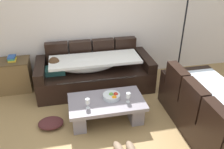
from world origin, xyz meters
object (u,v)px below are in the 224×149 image
object	(u,v)px
couch_along_wall	(93,73)
book_stack_on_cabinet	(12,59)
fruit_bowl	(112,96)
pair_of_shoes	(125,148)
crumpled_garment	(51,123)
side_cabinet	(12,76)
floor_lamp	(183,27)
wine_glass_near_right	(128,96)
couch_near_window	(213,114)
coffee_table	(107,108)
wine_glass_near_left	(88,102)

from	to	relation	value
couch_along_wall	book_stack_on_cabinet	xyz separation A→B (m)	(-1.50, 0.22, 0.35)
fruit_bowl	pair_of_shoes	bearing A→B (deg)	-88.28
pair_of_shoes	crumpled_garment	world-z (taller)	crumpled_garment
fruit_bowl	crumpled_garment	bearing A→B (deg)	-178.67
side_cabinet	floor_lamp	size ratio (longest dim) A/B	0.37
wine_glass_near_right	floor_lamp	world-z (taller)	floor_lamp
pair_of_shoes	wine_glass_near_right	bearing A→B (deg)	71.53
fruit_bowl	wine_glass_near_right	size ratio (longest dim) A/B	1.69
couch_near_window	fruit_bowl	bearing A→B (deg)	64.94
book_stack_on_cabinet	floor_lamp	size ratio (longest dim) A/B	0.10
wine_glass_near_right	floor_lamp	size ratio (longest dim) A/B	0.09
couch_along_wall	floor_lamp	xyz separation A→B (m)	(1.85, 0.10, 0.78)
couch_near_window	floor_lamp	world-z (taller)	floor_lamp
coffee_table	crumpled_garment	distance (m)	0.92
side_cabinet	crumpled_garment	xyz separation A→B (m)	(0.73, -1.27, -0.26)
coffee_table	book_stack_on_cabinet	xyz separation A→B (m)	(-1.56, 1.28, 0.45)
coffee_table	wine_glass_near_right	xyz separation A→B (m)	(0.32, -0.11, 0.26)
couch_near_window	pair_of_shoes	distance (m)	1.41
wine_glass_near_left	floor_lamp	xyz separation A→B (m)	(2.09, 1.30, 0.62)
couch_near_window	coffee_table	distance (m)	1.62
coffee_table	fruit_bowl	world-z (taller)	fruit_bowl
fruit_bowl	book_stack_on_cabinet	size ratio (longest dim) A/B	1.40
pair_of_shoes	crumpled_garment	distance (m)	1.26
pair_of_shoes	side_cabinet	bearing A→B (deg)	131.12
wine_glass_near_right	side_cabinet	size ratio (longest dim) A/B	0.23
couch_along_wall	couch_near_window	xyz separation A→B (m)	(1.56, -1.67, 0.00)
wine_glass_near_left	side_cabinet	distance (m)	1.95
wine_glass_near_left	book_stack_on_cabinet	size ratio (longest dim) A/B	0.83
couch_along_wall	wine_glass_near_left	distance (m)	1.23
wine_glass_near_left	couch_near_window	bearing A→B (deg)	-14.69
pair_of_shoes	coffee_table	bearing A→B (deg)	99.54
fruit_bowl	pair_of_shoes	world-z (taller)	fruit_bowl
couch_along_wall	pair_of_shoes	xyz separation A→B (m)	(0.19, -1.78, -0.29)
wine_glass_near_left	floor_lamp	distance (m)	2.54
pair_of_shoes	book_stack_on_cabinet	bearing A→B (deg)	130.10
crumpled_garment	couch_along_wall	bearing A→B (deg)	51.18
couch_near_window	fruit_bowl	size ratio (longest dim) A/B	7.00
floor_lamp	pair_of_shoes	world-z (taller)	floor_lamp
fruit_bowl	side_cabinet	distance (m)	2.13
side_cabinet	couch_along_wall	bearing A→B (deg)	-8.27
coffee_table	pair_of_shoes	world-z (taller)	coffee_table
wine_glass_near_left	crumpled_garment	world-z (taller)	wine_glass_near_left
wine_glass_near_left	wine_glass_near_right	bearing A→B (deg)	2.34
wine_glass_near_left	side_cabinet	xyz separation A→B (m)	(-1.32, 1.42, -0.17)
book_stack_on_cabinet	couch_near_window	bearing A→B (deg)	-31.75
wine_glass_near_left	side_cabinet	world-z (taller)	side_cabinet
coffee_table	floor_lamp	xyz separation A→B (m)	(1.78, 1.16, 0.88)
coffee_table	wine_glass_near_right	distance (m)	0.43
couch_along_wall	wine_glass_near_right	world-z (taller)	couch_along_wall
wine_glass_near_right	pair_of_shoes	size ratio (longest dim) A/B	0.51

